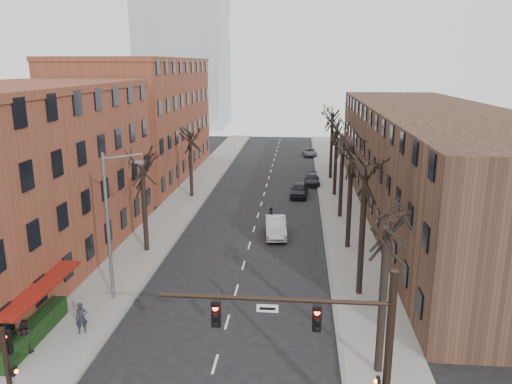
% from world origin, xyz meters
% --- Properties ---
extents(sidewalk_left, '(4.00, 90.00, 0.15)m').
position_xyz_m(sidewalk_left, '(-8.00, 35.00, 0.07)').
color(sidewalk_left, gray).
rests_on(sidewalk_left, ground).
extents(sidewalk_right, '(4.00, 90.00, 0.15)m').
position_xyz_m(sidewalk_right, '(8.00, 35.00, 0.07)').
color(sidewalk_right, gray).
rests_on(sidewalk_right, ground).
extents(building_left_near, '(12.00, 26.00, 12.00)m').
position_xyz_m(building_left_near, '(-16.00, 15.00, 6.00)').
color(building_left_near, brown).
rests_on(building_left_near, ground).
extents(building_left_far, '(12.00, 28.00, 14.00)m').
position_xyz_m(building_left_far, '(-16.00, 44.00, 7.00)').
color(building_left_far, brown).
rests_on(building_left_far, ground).
extents(building_right, '(12.00, 50.00, 10.00)m').
position_xyz_m(building_right, '(16.00, 30.00, 5.00)').
color(building_right, brown).
rests_on(building_right, ground).
extents(awning_left, '(1.20, 7.00, 0.15)m').
position_xyz_m(awning_left, '(-9.40, 6.00, 0.00)').
color(awning_left, maroon).
rests_on(awning_left, ground).
extents(hedge, '(0.80, 6.00, 1.00)m').
position_xyz_m(hedge, '(-9.50, 5.00, 0.65)').
color(hedge, black).
rests_on(hedge, sidewalk_left).
extents(tree_right_a, '(5.20, 5.20, 10.00)m').
position_xyz_m(tree_right_a, '(7.60, 4.00, 0.00)').
color(tree_right_a, black).
rests_on(tree_right_a, ground).
extents(tree_right_b, '(5.20, 5.20, 10.80)m').
position_xyz_m(tree_right_b, '(7.60, 12.00, 0.00)').
color(tree_right_b, black).
rests_on(tree_right_b, ground).
extents(tree_right_c, '(5.20, 5.20, 11.60)m').
position_xyz_m(tree_right_c, '(7.60, 20.00, 0.00)').
color(tree_right_c, black).
rests_on(tree_right_c, ground).
extents(tree_right_d, '(5.20, 5.20, 10.00)m').
position_xyz_m(tree_right_d, '(7.60, 28.00, 0.00)').
color(tree_right_d, black).
rests_on(tree_right_d, ground).
extents(tree_right_e, '(5.20, 5.20, 10.80)m').
position_xyz_m(tree_right_e, '(7.60, 36.00, 0.00)').
color(tree_right_e, black).
rests_on(tree_right_e, ground).
extents(tree_right_f, '(5.20, 5.20, 11.60)m').
position_xyz_m(tree_right_f, '(7.60, 44.00, 0.00)').
color(tree_right_f, black).
rests_on(tree_right_f, ground).
extents(tree_left_a, '(5.20, 5.20, 9.50)m').
position_xyz_m(tree_left_a, '(-7.60, 18.00, 0.00)').
color(tree_left_a, black).
rests_on(tree_left_a, ground).
extents(tree_left_b, '(5.20, 5.20, 9.50)m').
position_xyz_m(tree_left_b, '(-7.60, 34.00, 0.00)').
color(tree_left_b, black).
rests_on(tree_left_b, ground).
extents(signal_mast_arm, '(8.14, 0.30, 7.20)m').
position_xyz_m(signal_mast_arm, '(5.45, -1.00, 4.40)').
color(signal_mast_arm, black).
rests_on(signal_mast_arm, ground).
extents(signal_pole_left, '(0.47, 0.44, 4.40)m').
position_xyz_m(signal_pole_left, '(-6.99, -0.95, 2.61)').
color(signal_pole_left, black).
rests_on(signal_pole_left, ground).
extents(streetlight, '(2.45, 0.22, 9.03)m').
position_xyz_m(streetlight, '(-7.03, 10.00, 5.01)').
color(streetlight, slate).
rests_on(streetlight, ground).
extents(silver_sedan, '(2.06, 4.83, 1.55)m').
position_xyz_m(silver_sedan, '(1.94, 22.46, 0.77)').
color(silver_sedan, '#BABDC2').
rests_on(silver_sedan, ground).
extents(parked_car_near, '(2.02, 4.47, 1.49)m').
position_xyz_m(parked_car_near, '(3.80, 35.32, 0.74)').
color(parked_car_near, black).
rests_on(parked_car_near, ground).
extents(parked_car_mid, '(1.78, 4.24, 1.22)m').
position_xyz_m(parked_car_mid, '(5.30, 40.82, 0.61)').
color(parked_car_mid, black).
rests_on(parked_car_mid, ground).
extents(parked_car_far, '(2.31, 4.40, 1.18)m').
position_xyz_m(parked_car_far, '(5.30, 59.74, 0.59)').
color(parked_car_far, slate).
rests_on(parked_car_far, ground).
extents(pedestrian_a, '(0.71, 0.62, 1.65)m').
position_xyz_m(pedestrian_a, '(-7.36, 5.99, 0.97)').
color(pedestrian_a, black).
rests_on(pedestrian_a, sidewalk_left).
extents(pedestrian_b, '(0.85, 0.67, 1.68)m').
position_xyz_m(pedestrian_b, '(-9.35, 4.01, 0.99)').
color(pedestrian_b, black).
rests_on(pedestrian_b, sidewalk_left).
extents(pedestrian_crossing, '(0.53, 1.03, 1.68)m').
position_xyz_m(pedestrian_crossing, '(1.39, 25.06, 0.84)').
color(pedestrian_crossing, black).
rests_on(pedestrian_crossing, ground).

